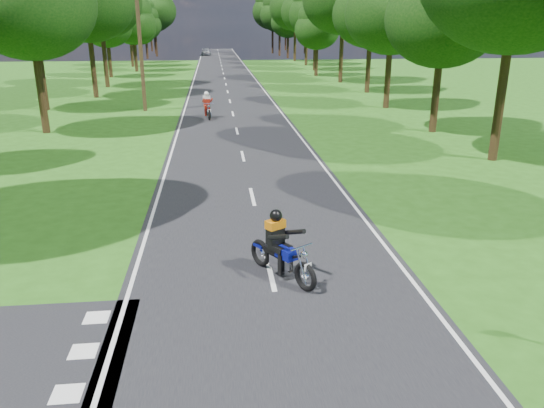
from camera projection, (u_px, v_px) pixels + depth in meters
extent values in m
plane|color=#235112|center=(280.00, 316.00, 11.09)|extent=(160.00, 160.00, 0.00)
cube|color=black|center=(224.00, 78.00, 58.11)|extent=(7.00, 140.00, 0.02)
cube|color=silver|center=(270.00, 272.00, 12.96)|extent=(0.12, 2.00, 0.01)
cube|color=silver|center=(252.00, 197.00, 18.61)|extent=(0.12, 2.00, 0.01)
cube|color=silver|center=(243.00, 156.00, 24.25)|extent=(0.12, 2.00, 0.01)
cube|color=silver|center=(237.00, 131.00, 29.89)|extent=(0.12, 2.00, 0.01)
cube|color=silver|center=(233.00, 114.00, 35.53)|extent=(0.12, 2.00, 0.01)
cube|color=silver|center=(230.00, 101.00, 41.17)|extent=(0.12, 2.00, 0.01)
cube|color=silver|center=(228.00, 92.00, 46.82)|extent=(0.12, 2.00, 0.01)
cube|color=silver|center=(226.00, 84.00, 52.46)|extent=(0.12, 2.00, 0.01)
cube|color=silver|center=(224.00, 78.00, 58.10)|extent=(0.12, 2.00, 0.01)
cube|color=silver|center=(223.00, 73.00, 63.74)|extent=(0.12, 2.00, 0.01)
cube|color=silver|center=(222.00, 69.00, 69.39)|extent=(0.12, 2.00, 0.01)
cube|color=silver|center=(222.00, 66.00, 75.03)|extent=(0.12, 2.00, 0.01)
cube|color=silver|center=(221.00, 63.00, 80.67)|extent=(0.12, 2.00, 0.01)
cube|color=silver|center=(220.00, 60.00, 86.31)|extent=(0.12, 2.00, 0.01)
cube|color=silver|center=(220.00, 58.00, 91.96)|extent=(0.12, 2.00, 0.01)
cube|color=silver|center=(219.00, 56.00, 97.60)|extent=(0.12, 2.00, 0.01)
cube|color=silver|center=(219.00, 54.00, 103.24)|extent=(0.12, 2.00, 0.01)
cube|color=silver|center=(218.00, 52.00, 108.88)|extent=(0.12, 2.00, 0.01)
cube|color=silver|center=(218.00, 51.00, 114.52)|extent=(0.12, 2.00, 0.01)
cube|color=silver|center=(218.00, 50.00, 120.17)|extent=(0.12, 2.00, 0.01)
cube|color=silver|center=(194.00, 79.00, 57.76)|extent=(0.10, 140.00, 0.01)
cube|color=silver|center=(254.00, 78.00, 58.44)|extent=(0.10, 140.00, 0.01)
cube|color=silver|center=(67.00, 394.00, 8.72)|extent=(0.50, 0.50, 0.01)
cube|color=silver|center=(84.00, 351.00, 9.85)|extent=(0.50, 0.50, 0.01)
cube|color=silver|center=(97.00, 317.00, 10.98)|extent=(0.50, 0.50, 0.01)
cylinder|color=black|center=(42.00, 97.00, 28.90)|extent=(0.40, 0.40, 3.91)
ellipsoid|color=black|center=(29.00, 3.00, 27.33)|extent=(6.85, 6.85, 5.82)
cylinder|color=black|center=(43.00, 82.00, 36.60)|extent=(0.40, 0.40, 3.79)
ellipsoid|color=black|center=(33.00, 11.00, 35.08)|extent=(6.64, 6.64, 5.64)
cylinder|color=black|center=(94.00, 70.00, 42.76)|extent=(0.40, 0.40, 4.32)
ellipsoid|color=black|center=(86.00, 0.00, 41.04)|extent=(7.56, 7.56, 6.42)
cylinder|color=black|center=(105.00, 63.00, 49.75)|extent=(0.40, 0.40, 4.40)
ellipsoid|color=black|center=(99.00, 1.00, 48.00)|extent=(7.71, 7.71, 6.55)
cylinder|color=black|center=(110.00, 63.00, 58.92)|extent=(0.40, 0.40, 3.20)
ellipsoid|color=black|center=(106.00, 25.00, 57.64)|extent=(5.60, 5.60, 4.76)
ellipsoid|color=black|center=(105.00, 10.00, 57.13)|extent=(4.80, 4.80, 4.08)
cylinder|color=black|center=(136.00, 58.00, 66.04)|extent=(0.40, 0.40, 3.22)
ellipsoid|color=black|center=(133.00, 25.00, 64.75)|extent=(5.64, 5.64, 4.79)
ellipsoid|color=black|center=(132.00, 11.00, 64.24)|extent=(4.83, 4.83, 4.11)
cylinder|color=black|center=(132.00, 53.00, 73.12)|extent=(0.40, 0.40, 3.61)
ellipsoid|color=black|center=(129.00, 19.00, 71.68)|extent=(6.31, 6.31, 5.37)
ellipsoid|color=black|center=(128.00, 5.00, 71.10)|extent=(5.41, 5.41, 4.60)
cylinder|color=black|center=(142.00, 54.00, 80.66)|extent=(0.40, 0.40, 2.67)
ellipsoid|color=black|center=(140.00, 31.00, 79.60)|extent=(4.67, 4.67, 3.97)
ellipsoid|color=black|center=(139.00, 22.00, 79.18)|extent=(4.00, 4.00, 3.40)
ellipsoid|color=black|center=(139.00, 13.00, 78.76)|extent=(3.00, 3.00, 2.55)
cylinder|color=black|center=(147.00, 49.00, 89.19)|extent=(0.40, 0.40, 3.09)
ellipsoid|color=black|center=(145.00, 26.00, 87.95)|extent=(5.40, 5.40, 4.59)
ellipsoid|color=black|center=(144.00, 16.00, 87.47)|extent=(4.63, 4.63, 3.93)
ellipsoid|color=black|center=(144.00, 6.00, 86.98)|extent=(3.47, 3.47, 2.95)
cylinder|color=black|center=(156.00, 44.00, 95.18)|extent=(0.40, 0.40, 4.48)
ellipsoid|color=black|center=(154.00, 11.00, 93.39)|extent=(7.84, 7.84, 6.66)
cylinder|color=black|center=(155.00, 43.00, 103.58)|extent=(0.40, 0.40, 4.09)
ellipsoid|color=black|center=(153.00, 16.00, 101.94)|extent=(7.16, 7.16, 6.09)
ellipsoid|color=black|center=(153.00, 5.00, 101.30)|extent=(6.14, 6.14, 5.22)
cylinder|color=black|center=(499.00, 109.00, 22.95)|extent=(0.40, 0.40, 4.56)
cylinder|color=black|center=(435.00, 100.00, 29.21)|extent=(0.40, 0.40, 3.49)
ellipsoid|color=black|center=(443.00, 18.00, 27.82)|extent=(6.12, 6.12, 5.20)
cylinder|color=black|center=(387.00, 82.00, 37.55)|extent=(0.40, 0.40, 3.69)
ellipsoid|color=black|center=(392.00, 14.00, 36.08)|extent=(6.46, 6.46, 5.49)
cylinder|color=black|center=(368.00, 71.00, 45.97)|extent=(0.40, 0.40, 3.74)
ellipsoid|color=black|center=(371.00, 14.00, 44.47)|extent=(6.55, 6.55, 5.57)
cylinder|color=black|center=(341.00, 59.00, 53.59)|extent=(0.40, 0.40, 4.64)
cylinder|color=black|center=(316.00, 63.00, 60.52)|extent=(0.40, 0.40, 2.91)
ellipsoid|color=black|center=(317.00, 30.00, 59.36)|extent=(5.09, 5.09, 4.33)
ellipsoid|color=black|center=(317.00, 17.00, 58.90)|extent=(4.36, 4.36, 3.71)
ellipsoid|color=black|center=(318.00, 3.00, 58.44)|extent=(3.27, 3.27, 2.78)
cylinder|color=black|center=(315.00, 55.00, 67.52)|extent=(0.40, 0.40, 3.88)
ellipsoid|color=black|center=(316.00, 15.00, 65.97)|extent=(6.78, 6.78, 5.77)
cylinder|color=black|center=(306.00, 50.00, 75.47)|extent=(0.40, 0.40, 4.18)
ellipsoid|color=black|center=(307.00, 12.00, 73.80)|extent=(7.31, 7.31, 6.21)
cylinder|color=black|center=(295.00, 46.00, 83.79)|extent=(0.40, 0.40, 4.63)
ellipsoid|color=black|center=(295.00, 8.00, 81.94)|extent=(8.11, 8.11, 6.89)
cylinder|color=black|center=(288.00, 48.00, 90.84)|extent=(0.40, 0.40, 3.36)
ellipsoid|color=black|center=(288.00, 23.00, 89.49)|extent=(5.88, 5.88, 5.00)
ellipsoid|color=black|center=(288.00, 12.00, 88.96)|extent=(5.04, 5.04, 4.29)
ellipsoid|color=black|center=(288.00, 2.00, 88.43)|extent=(3.78, 3.78, 3.21)
cylinder|color=black|center=(280.00, 44.00, 97.46)|extent=(0.40, 0.40, 4.09)
ellipsoid|color=black|center=(280.00, 15.00, 95.83)|extent=(7.15, 7.15, 6.08)
ellipsoid|color=black|center=(280.00, 3.00, 95.18)|extent=(6.13, 6.13, 5.21)
cylinder|color=black|center=(273.00, 42.00, 104.65)|extent=(0.40, 0.40, 4.48)
ellipsoid|color=black|center=(273.00, 12.00, 102.86)|extent=(7.84, 7.84, 6.66)
ellipsoid|color=black|center=(273.00, 0.00, 102.15)|extent=(6.72, 6.72, 5.71)
cylinder|color=black|center=(152.00, 42.00, 112.48)|extent=(0.40, 0.40, 3.84)
ellipsoid|color=black|center=(150.00, 18.00, 110.95)|extent=(6.72, 6.72, 5.71)
ellipsoid|color=black|center=(149.00, 9.00, 110.34)|extent=(5.76, 5.76, 4.90)
cylinder|color=black|center=(286.00, 40.00, 117.27)|extent=(0.40, 0.40, 4.16)
ellipsoid|color=black|center=(286.00, 16.00, 115.61)|extent=(7.28, 7.28, 6.19)
ellipsoid|color=black|center=(286.00, 6.00, 114.95)|extent=(6.24, 6.24, 5.30)
cylinder|color=black|center=(132.00, 46.00, 98.22)|extent=(0.40, 0.40, 3.52)
ellipsoid|color=black|center=(130.00, 21.00, 96.82)|extent=(6.16, 6.16, 5.24)
ellipsoid|color=black|center=(129.00, 11.00, 96.26)|extent=(5.28, 5.28, 4.49)
ellipsoid|color=black|center=(128.00, 1.00, 95.70)|extent=(3.96, 3.96, 3.37)
cylinder|color=black|center=(305.00, 42.00, 104.26)|extent=(0.40, 0.40, 4.48)
ellipsoid|color=black|center=(306.00, 12.00, 102.47)|extent=(7.84, 7.84, 6.66)
ellipsoid|color=black|center=(306.00, 0.00, 101.76)|extent=(6.72, 6.72, 5.71)
cylinder|color=#382616|center=(141.00, 51.00, 35.51)|extent=(0.26, 0.26, 8.00)
imported|color=#B8BABF|center=(206.00, 51.00, 99.02)|extent=(1.88, 4.18, 1.39)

